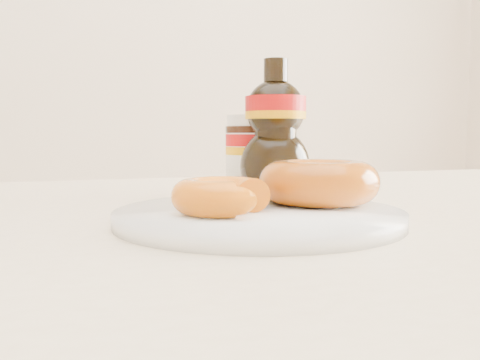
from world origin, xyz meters
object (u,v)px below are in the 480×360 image
object	(u,v)px
donut_whole	(319,182)
nutella_jar	(253,151)
dining_table	(261,292)
donut_bitten	(221,196)
syrup_bottle	(275,130)
plate	(258,216)

from	to	relation	value
donut_whole	nutella_jar	distance (m)	0.21
dining_table	nutella_jar	xyz separation A→B (m)	(0.05, 0.17, 0.14)
donut_bitten	donut_whole	size ratio (longest dim) A/B	0.73
dining_table	syrup_bottle	distance (m)	0.20
donut_whole	nutella_jar	world-z (taller)	nutella_jar
plate	syrup_bottle	size ratio (longest dim) A/B	1.52
dining_table	syrup_bottle	world-z (taller)	syrup_bottle
plate	donut_bitten	bearing A→B (deg)	-163.57
dining_table	donut_whole	bearing A→B (deg)	-43.08
dining_table	donut_bitten	bearing A→B (deg)	-131.59
dining_table	donut_bitten	distance (m)	0.15
plate	nutella_jar	world-z (taller)	nutella_jar
donut_bitten	syrup_bottle	size ratio (longest dim) A/B	0.50
plate	donut_whole	xyz separation A→B (m)	(0.07, 0.02, 0.03)
dining_table	syrup_bottle	bearing A→B (deg)	59.83
dining_table	donut_bitten	world-z (taller)	donut_bitten
plate	syrup_bottle	xyz separation A→B (m)	(0.08, 0.16, 0.08)
syrup_bottle	nutella_jar	bearing A→B (deg)	90.46
dining_table	donut_whole	size ratio (longest dim) A/B	12.03
syrup_bottle	plate	bearing A→B (deg)	-117.73
plate	syrup_bottle	world-z (taller)	syrup_bottle
donut_whole	syrup_bottle	xyz separation A→B (m)	(0.01, 0.13, 0.05)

